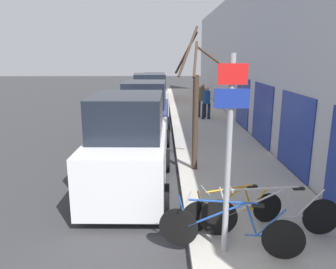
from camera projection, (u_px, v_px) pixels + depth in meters
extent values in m
plane|color=#333335|center=(150.00, 138.00, 13.69)|extent=(80.00, 80.00, 0.00)
cube|color=#ADA89E|center=(204.00, 123.00, 16.43)|extent=(3.20, 32.00, 0.15)
cube|color=#B2B7C1|center=(242.00, 58.00, 15.70)|extent=(0.20, 32.00, 6.50)
cube|color=navy|center=(294.00, 133.00, 9.16)|extent=(0.03, 2.25, 2.21)
cube|color=navy|center=(262.00, 114.00, 12.14)|extent=(0.03, 2.25, 2.21)
cube|color=navy|center=(242.00, 102.00, 15.11)|extent=(0.03, 2.25, 2.21)
cylinder|color=#939399|center=(228.00, 159.00, 5.21)|extent=(0.10, 0.10, 3.29)
cube|color=red|center=(233.00, 74.00, 4.84)|extent=(0.45, 0.02, 0.31)
cube|color=navy|center=(232.00, 99.00, 4.92)|extent=(0.54, 0.02, 0.30)
cylinder|color=black|center=(178.00, 227.00, 5.68)|extent=(0.68, 0.20, 0.69)
cylinder|color=black|center=(283.00, 240.00, 5.30)|extent=(0.68, 0.20, 0.69)
cylinder|color=#1E4799|center=(217.00, 214.00, 5.46)|extent=(0.95, 0.27, 0.57)
cylinder|color=#1E4799|center=(223.00, 202.00, 5.38)|extent=(1.10, 0.31, 0.09)
cylinder|color=#1E4799|center=(251.00, 220.00, 5.34)|extent=(0.21, 0.09, 0.50)
cylinder|color=#1E4799|center=(264.00, 236.00, 5.36)|extent=(0.60, 0.18, 0.08)
cylinder|color=#1E4799|center=(271.00, 223.00, 5.28)|extent=(0.45, 0.14, 0.55)
cylinder|color=#1E4799|center=(183.00, 212.00, 5.59)|extent=(0.21, 0.08, 0.60)
cube|color=black|center=(258.00, 205.00, 5.26)|extent=(0.21, 0.13, 0.04)
cylinder|color=#99999E|center=(189.00, 197.00, 5.50)|extent=(0.13, 0.43, 0.02)
cylinder|color=black|center=(219.00, 218.00, 6.00)|extent=(0.70, 0.04, 0.70)
cylinder|color=black|center=(321.00, 217.00, 6.03)|extent=(0.70, 0.04, 0.70)
cylinder|color=#B7B7BC|center=(258.00, 201.00, 5.93)|extent=(1.06, 0.04, 0.58)
cylinder|color=#B7B7BC|center=(265.00, 188.00, 5.87)|extent=(1.24, 0.04, 0.09)
cylinder|color=#B7B7BC|center=(292.00, 202.00, 5.95)|extent=(0.22, 0.04, 0.51)
cylinder|color=#B7B7BC|center=(304.00, 216.00, 6.01)|extent=(0.67, 0.03, 0.08)
cylinder|color=#B7B7BC|center=(310.00, 203.00, 5.96)|extent=(0.50, 0.03, 0.56)
cylinder|color=#B7B7BC|center=(224.00, 203.00, 5.93)|extent=(0.22, 0.03, 0.61)
cube|color=black|center=(299.00, 189.00, 5.88)|extent=(0.20, 0.08, 0.04)
cylinder|color=#99999E|center=(230.00, 187.00, 5.86)|extent=(0.03, 0.44, 0.02)
cylinder|color=black|center=(197.00, 217.00, 6.14)|extent=(0.60, 0.17, 0.61)
cylinder|color=black|center=(267.00, 208.00, 6.49)|extent=(0.60, 0.17, 0.61)
cylinder|color=orange|center=(225.00, 200.00, 6.20)|extent=(0.82, 0.23, 0.50)
cylinder|color=orange|center=(229.00, 189.00, 6.17)|extent=(0.94, 0.26, 0.08)
cylinder|color=orange|center=(248.00, 198.00, 6.32)|extent=(0.19, 0.08, 0.44)
cylinder|color=orange|center=(256.00, 208.00, 6.42)|extent=(0.51, 0.15, 0.07)
cylinder|color=orange|center=(260.00, 198.00, 6.39)|extent=(0.39, 0.12, 0.49)
cylinder|color=orange|center=(201.00, 204.00, 6.09)|extent=(0.18, 0.07, 0.53)
cube|color=black|center=(252.00, 186.00, 6.28)|extent=(0.21, 0.12, 0.04)
cylinder|color=#99999E|center=(205.00, 190.00, 6.05)|extent=(0.13, 0.43, 0.02)
cube|color=silver|center=(130.00, 158.00, 8.33)|extent=(1.92, 4.35, 1.31)
cube|color=black|center=(128.00, 115.00, 7.89)|extent=(1.69, 2.28, 0.98)
cylinder|color=black|center=(106.00, 160.00, 9.76)|extent=(0.24, 0.68, 0.67)
cylinder|color=black|center=(166.00, 161.00, 9.74)|extent=(0.24, 0.68, 0.67)
cylinder|color=black|center=(82.00, 199.00, 7.17)|extent=(0.24, 0.68, 0.67)
cylinder|color=black|center=(164.00, 199.00, 7.15)|extent=(0.24, 0.68, 0.67)
cube|color=navy|center=(146.00, 120.00, 13.47)|extent=(1.93, 4.21, 1.19)
cube|color=black|center=(145.00, 94.00, 13.05)|extent=(1.69, 2.21, 0.99)
cylinder|color=black|center=(129.00, 124.00, 14.84)|extent=(0.24, 0.68, 0.68)
cylinder|color=black|center=(168.00, 124.00, 14.81)|extent=(0.24, 0.68, 0.68)
cylinder|color=black|center=(119.00, 138.00, 12.34)|extent=(0.24, 0.68, 0.68)
cylinder|color=black|center=(167.00, 138.00, 12.31)|extent=(0.24, 0.68, 0.68)
cube|color=#B2B7BC|center=(149.00, 101.00, 18.57)|extent=(2.14, 4.31, 1.32)
cube|color=black|center=(149.00, 82.00, 18.15)|extent=(1.83, 2.28, 0.86)
cylinder|color=black|center=(134.00, 106.00, 19.88)|extent=(0.26, 0.68, 0.67)
cylinder|color=black|center=(164.00, 106.00, 20.03)|extent=(0.26, 0.68, 0.67)
cylinder|color=black|center=(132.00, 114.00, 17.36)|extent=(0.26, 0.68, 0.67)
cylinder|color=black|center=(168.00, 113.00, 17.51)|extent=(0.26, 0.68, 0.67)
cube|color=maroon|center=(154.00, 91.00, 24.44)|extent=(1.79, 4.68, 1.10)
cube|color=black|center=(154.00, 79.00, 24.03)|extent=(1.58, 2.44, 0.79)
cylinder|color=black|center=(144.00, 94.00, 25.94)|extent=(0.23, 0.63, 0.62)
cylinder|color=black|center=(166.00, 94.00, 25.93)|extent=(0.23, 0.63, 0.62)
cylinder|color=black|center=(141.00, 99.00, 23.14)|extent=(0.23, 0.63, 0.62)
cylinder|color=black|center=(165.00, 99.00, 23.14)|extent=(0.23, 0.63, 0.62)
cylinder|color=#1E2338|center=(203.00, 111.00, 16.85)|extent=(0.15, 0.15, 0.81)
cylinder|color=#1E2338|center=(209.00, 111.00, 16.87)|extent=(0.15, 0.15, 0.81)
cylinder|color=navy|center=(207.00, 97.00, 16.69)|extent=(0.37, 0.37, 0.64)
sphere|color=tan|center=(207.00, 89.00, 16.58)|extent=(0.22, 0.22, 0.22)
cylinder|color=#333338|center=(205.00, 109.00, 17.35)|extent=(0.17, 0.17, 0.88)
cylinder|color=#333338|center=(199.00, 109.00, 17.38)|extent=(0.17, 0.17, 0.88)
cylinder|color=brown|center=(202.00, 94.00, 17.17)|extent=(0.40, 0.40, 0.70)
sphere|color=tan|center=(203.00, 85.00, 17.06)|extent=(0.24, 0.24, 0.24)
cylinder|color=#3D2D23|center=(195.00, 123.00, 9.29)|extent=(0.17, 0.17, 2.71)
cylinder|color=#3D2D23|center=(188.00, 51.00, 8.45)|extent=(0.61, 0.82, 1.30)
cylinder|color=#3D2D23|center=(195.00, 59.00, 8.33)|extent=(0.24, 1.14, 0.92)
cylinder|color=#3D2D23|center=(186.00, 54.00, 9.31)|extent=(0.60, 1.07, 1.18)
cylinder|color=#3D2D23|center=(216.00, 61.00, 8.88)|extent=(1.11, 0.07, 0.81)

